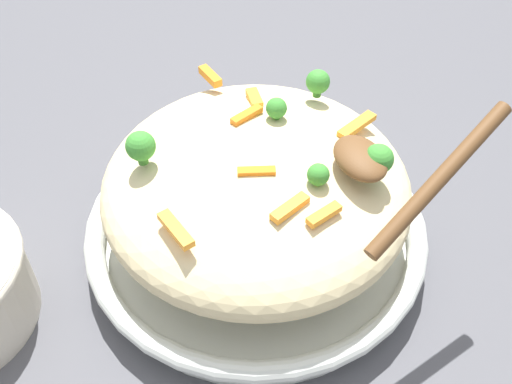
{
  "coord_description": "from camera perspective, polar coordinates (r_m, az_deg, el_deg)",
  "views": [
    {
      "loc": [
        -0.36,
        0.15,
        0.49
      ],
      "look_at": [
        0.0,
        0.0,
        0.08
      ],
      "focal_mm": 43.6,
      "sensor_mm": 36.0,
      "label": 1
    }
  ],
  "objects": [
    {
      "name": "carrot_piece_1",
      "position": [
        0.48,
        6.26,
        -2.05
      ],
      "size": [
        0.02,
        0.03,
        0.01
      ],
      "primitive_type": "cube",
      "rotation": [
        0.0,
        0.0,
        1.85
      ],
      "color": "orange",
      "rests_on": "pasta_mound"
    },
    {
      "name": "carrot_piece_5",
      "position": [
        0.48,
        3.34,
        -1.39
      ],
      "size": [
        0.02,
        0.04,
        0.01
      ],
      "primitive_type": "cube",
      "rotation": [
        0.0,
        0.0,
        5.08
      ],
      "color": "orange",
      "rests_on": "pasta_mound"
    },
    {
      "name": "broccoli_floret_4",
      "position": [
        0.55,
        1.89,
        7.67
      ],
      "size": [
        0.02,
        0.02,
        0.02
      ],
      "color": "#377928",
      "rests_on": "pasta_mound"
    },
    {
      "name": "carrot_piece_0",
      "position": [
        0.56,
        -0.86,
        7.05
      ],
      "size": [
        0.02,
        0.03,
        0.01
      ],
      "primitive_type": "cube",
      "rotation": [
        0.0,
        0.0,
        1.92
      ],
      "color": "orange",
      "rests_on": "pasta_mound"
    },
    {
      "name": "carrot_piece_7",
      "position": [
        0.47,
        -7.37,
        -3.43
      ],
      "size": [
        0.04,
        0.02,
        0.01
      ],
      "primitive_type": "cube",
      "rotation": [
        0.0,
        0.0,
        0.23
      ],
      "color": "orange",
      "rests_on": "pasta_mound"
    },
    {
      "name": "broccoli_floret_0",
      "position": [
        0.5,
        5.73,
        1.58
      ],
      "size": [
        0.02,
        0.02,
        0.02
      ],
      "color": "#377928",
      "rests_on": "pasta_mound"
    },
    {
      "name": "carrot_piece_2",
      "position": [
        0.62,
        -3.94,
        10.64
      ],
      "size": [
        0.03,
        0.01,
        0.01
      ],
      "primitive_type": "cube",
      "rotation": [
        0.0,
        0.0,
        0.19
      ],
      "color": "orange",
      "rests_on": "pasta_mound"
    },
    {
      "name": "ground_plane",
      "position": [
        0.62,
        0.0,
        -5.08
      ],
      "size": [
        2.4,
        2.4,
        0.0
      ],
      "primitive_type": "plane",
      "color": "#4C4C51"
    },
    {
      "name": "broccoli_floret_1",
      "position": [
        0.59,
        5.7,
        10.0
      ],
      "size": [
        0.02,
        0.02,
        0.03
      ],
      "color": "#377928",
      "rests_on": "pasta_mound"
    },
    {
      "name": "serving_spoon",
      "position": [
        0.5,
        11.84,
        2.44
      ],
      "size": [
        0.13,
        0.14,
        0.07
      ],
      "color": "brown",
      "rests_on": "pasta_mound"
    },
    {
      "name": "broccoli_floret_3",
      "position": [
        0.52,
        -10.54,
        4.12
      ],
      "size": [
        0.03,
        0.03,
        0.03
      ],
      "color": "#377928",
      "rests_on": "pasta_mound"
    },
    {
      "name": "broccoli_floret_2",
      "position": [
        0.51,
        11.17,
        2.95
      ],
      "size": [
        0.03,
        0.03,
        0.03
      ],
      "color": "#377928",
      "rests_on": "pasta_mound"
    },
    {
      "name": "pasta_mound",
      "position": [
        0.56,
        0.0,
        0.49
      ],
      "size": [
        0.28,
        0.28,
        0.09
      ],
      "primitive_type": "ellipsoid",
      "color": "beige",
      "rests_on": "serving_bowl"
    },
    {
      "name": "carrot_piece_3",
      "position": [
        0.59,
        -0.15,
        8.59
      ],
      "size": [
        0.03,
        0.01,
        0.01
      ],
      "primitive_type": "cube",
      "rotation": [
        0.0,
        0.0,
        3.02
      ],
      "color": "orange",
      "rests_on": "pasta_mound"
    },
    {
      "name": "carrot_piece_6",
      "position": [
        0.51,
        0.04,
        1.88
      ],
      "size": [
        0.02,
        0.03,
        0.01
      ],
      "primitive_type": "cube",
      "rotation": [
        0.0,
        0.0,
        1.23
      ],
      "color": "orange",
      "rests_on": "pasta_mound"
    },
    {
      "name": "carrot_piece_4",
      "position": [
        0.56,
        9.32,
        5.95
      ],
      "size": [
        0.03,
        0.04,
        0.01
      ],
      "primitive_type": "cube",
      "rotation": [
        0.0,
        0.0,
        5.09
      ],
      "color": "orange",
      "rests_on": "pasta_mound"
    },
    {
      "name": "serving_bowl",
      "position": [
        0.61,
        0.0,
        -3.7
      ],
      "size": [
        0.33,
        0.33,
        0.04
      ],
      "color": "silver",
      "rests_on": "ground_plane"
    }
  ]
}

